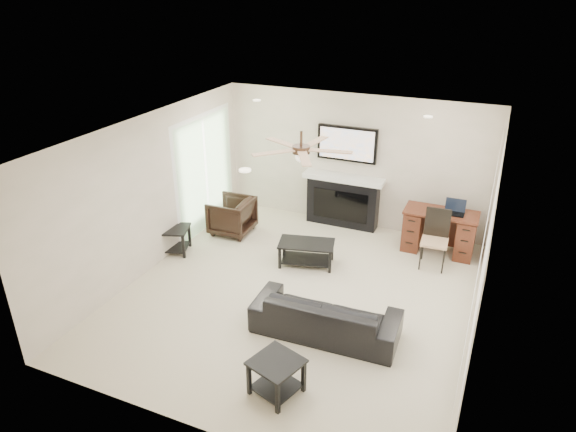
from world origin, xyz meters
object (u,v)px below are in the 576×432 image
armchair (232,216)px  desk (439,232)px  fireplace_unit (343,178)px  sofa (326,315)px  coffee_table (306,253)px

armchair → desk: bearing=100.1°
fireplace_unit → desk: size_ratio=1.57×
armchair → fireplace_unit: (1.77, 1.12, 0.62)m
sofa → fireplace_unit: fireplace_unit is taller
sofa → coffee_table: 1.84m
sofa → coffee_table: (-0.90, 1.60, -0.08)m
coffee_table → desk: size_ratio=0.74×
sofa → desk: (1.03, 2.90, 0.10)m
armchair → fireplace_unit: 2.19m
armchair → coffee_table: size_ratio=0.83×
sofa → armchair: bearing=-41.6°
coffee_table → desk: bearing=20.3°
desk → sofa: bearing=-109.6°
fireplace_unit → desk: (1.86, -0.37, -0.57)m
armchair → fireplace_unit: bearing=120.7°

